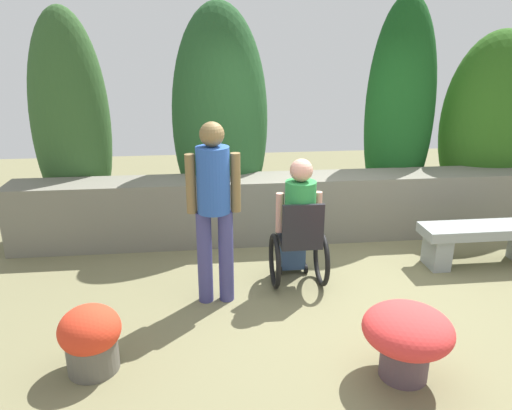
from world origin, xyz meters
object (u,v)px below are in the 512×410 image
(stone_bench, at_px, (483,238))
(flower_pot_terracotta_by_wall, at_px, (407,336))
(flower_pot_purple_near, at_px, (91,337))
(person_in_wheelchair, at_px, (298,227))
(person_standing_companion, at_px, (214,202))

(stone_bench, bearing_deg, flower_pot_terracotta_by_wall, -135.37)
(flower_pot_purple_near, xyz_separation_m, flower_pot_terracotta_by_wall, (2.31, -0.34, 0.07))
(person_in_wheelchair, height_order, flower_pot_terracotta_by_wall, person_in_wheelchair)
(person_standing_companion, bearing_deg, stone_bench, 12.28)
(stone_bench, relative_size, person_in_wheelchair, 1.05)
(flower_pot_purple_near, bearing_deg, flower_pot_terracotta_by_wall, -8.29)
(person_standing_companion, distance_m, flower_pot_terracotta_by_wall, 1.97)
(person_in_wheelchair, bearing_deg, stone_bench, 13.16)
(person_in_wheelchair, distance_m, flower_pot_purple_near, 2.19)
(stone_bench, relative_size, flower_pot_terracotta_by_wall, 2.13)
(person_in_wheelchair, distance_m, person_standing_companion, 0.95)
(flower_pot_purple_near, bearing_deg, stone_bench, 19.68)
(flower_pot_purple_near, relative_size, flower_pot_terracotta_by_wall, 0.80)
(stone_bench, height_order, person_in_wheelchair, person_in_wheelchair)
(person_standing_companion, bearing_deg, flower_pot_purple_near, -132.23)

